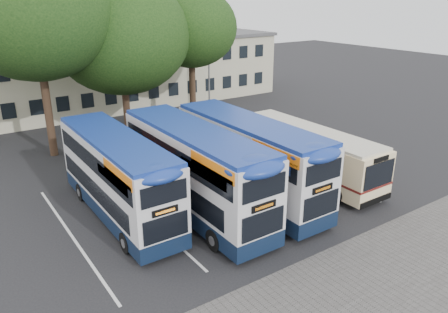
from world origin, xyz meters
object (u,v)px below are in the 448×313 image
(tree_left, at_px, (34,14))
(bus_single, at_px, (306,150))
(lamp_post, at_px, (209,54))
(tree_right, at_px, (191,28))
(bus_dd_left, at_px, (117,173))
(bus_dd_right, at_px, (248,156))
(tree_mid, at_px, (121,36))
(bus_dd_mid, at_px, (194,167))

(tree_left, distance_m, bus_single, 17.80)
(lamp_post, relative_size, tree_right, 0.86)
(tree_left, bearing_deg, lamp_post, 14.74)
(bus_dd_left, bearing_deg, bus_dd_right, -16.88)
(lamp_post, relative_size, bus_dd_right, 0.91)
(tree_mid, relative_size, bus_dd_mid, 1.11)
(lamp_post, xyz_separation_m, bus_dd_right, (-8.02, -16.15, -2.79))
(bus_dd_left, relative_size, bus_dd_right, 0.95)
(lamp_post, xyz_separation_m, tree_mid, (-9.00, -2.85, 2.17))
(tree_mid, xyz_separation_m, bus_single, (5.40, -12.95, -5.62))
(tree_mid, bearing_deg, tree_left, -169.93)
(tree_left, xyz_separation_m, tree_right, (11.34, 1.18, -1.32))
(bus_dd_right, bearing_deg, tree_left, 118.29)
(lamp_post, distance_m, tree_right, 4.89)
(bus_dd_left, bearing_deg, bus_dd_mid, -28.77)
(bus_dd_mid, xyz_separation_m, bus_single, (7.49, 0.19, -0.69))
(bus_dd_mid, bearing_deg, tree_right, 59.67)
(bus_dd_right, bearing_deg, tree_mid, 94.20)
(tree_left, xyz_separation_m, bus_single, (11.04, -11.95, -7.21))
(bus_dd_left, distance_m, bus_dd_right, 6.48)
(tree_left, distance_m, tree_mid, 5.95)
(bus_dd_left, distance_m, bus_single, 10.74)
(tree_right, distance_m, bus_dd_right, 15.21)
(tree_right, xyz_separation_m, bus_dd_left, (-10.92, -11.60, -5.33))
(tree_left, xyz_separation_m, bus_dd_mid, (3.55, -12.14, -6.51))
(lamp_post, height_order, tree_left, tree_left)
(tree_left, relative_size, bus_dd_mid, 1.26)
(tree_mid, distance_m, bus_dd_mid, 14.19)
(bus_dd_right, distance_m, bus_single, 4.49)
(bus_dd_right, bearing_deg, tree_right, 70.69)
(tree_mid, bearing_deg, tree_right, 1.80)
(bus_dd_left, distance_m, bus_dd_mid, 3.57)
(tree_mid, height_order, bus_single, tree_mid)
(bus_dd_left, bearing_deg, tree_mid, 65.44)
(tree_right, bearing_deg, bus_dd_right, -109.31)
(bus_dd_right, bearing_deg, bus_single, 4.52)
(bus_dd_mid, bearing_deg, bus_single, 1.42)
(tree_left, relative_size, tree_right, 1.21)
(lamp_post, height_order, bus_dd_left, lamp_post)
(tree_left, relative_size, bus_single, 1.32)
(tree_left, height_order, bus_dd_left, tree_left)
(bus_dd_left, xyz_separation_m, bus_dd_right, (6.20, -1.88, 0.10))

